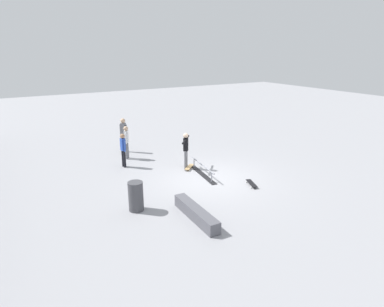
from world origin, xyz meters
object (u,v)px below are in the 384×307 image
(grind_rail, at_px, (202,170))
(skate_ledge, at_px, (196,213))
(loose_skateboard_black, at_px, (252,183))
(bystander_white_shirt, at_px, (126,141))
(trash_bin, at_px, (136,196))
(skater_main, at_px, (186,148))
(bystander_grey_shirt, at_px, (124,133))
(skateboard_main, at_px, (189,167))
(bystander_blue_shirt, at_px, (123,148))

(grind_rail, xyz_separation_m, skate_ledge, (-3.12, 2.18, 0.00))
(skate_ledge, xyz_separation_m, loose_skateboard_black, (1.18, -3.22, -0.12))
(bystander_white_shirt, relative_size, loose_skateboard_black, 1.93)
(grind_rail, bearing_deg, trash_bin, 122.74)
(grind_rail, bearing_deg, skate_ledge, 153.11)
(skater_main, distance_m, bystander_grey_shirt, 4.04)
(grind_rail, bearing_deg, bystander_grey_shirt, 28.18)
(grind_rail, height_order, skateboard_main, grind_rail)
(bystander_grey_shirt, bearing_deg, skate_ledge, 129.17)
(trash_bin, bearing_deg, loose_skateboard_black, -93.81)
(bystander_grey_shirt, height_order, trash_bin, bystander_grey_shirt)
(grind_rail, xyz_separation_m, bystander_grey_shirt, (4.74, 1.74, 0.79))
(grind_rail, relative_size, bystander_grey_shirt, 1.40)
(skate_ledge, distance_m, bystander_blue_shirt, 5.72)
(trash_bin, bearing_deg, skater_main, -51.70)
(skater_main, distance_m, trash_bin, 4.26)
(bystander_grey_shirt, relative_size, loose_skateboard_black, 2.11)
(grind_rail, distance_m, trash_bin, 3.93)
(bystander_white_shirt, bearing_deg, bystander_grey_shirt, 19.25)
(grind_rail, height_order, bystander_blue_shirt, bystander_blue_shirt)
(bystander_white_shirt, relative_size, bystander_grey_shirt, 0.92)
(bystander_white_shirt, xyz_separation_m, bystander_grey_shirt, (1.15, -0.26, 0.08))
(grind_rail, bearing_deg, skater_main, 21.30)
(skater_main, bearing_deg, skateboard_main, -94.04)
(bystander_blue_shirt, bearing_deg, skater_main, -132.24)
(skate_ledge, bearing_deg, bystander_blue_shirt, 3.44)
(grind_rail, relative_size, skater_main, 1.52)
(skater_main, relative_size, bystander_white_shirt, 1.01)
(skateboard_main, xyz_separation_m, loose_skateboard_black, (-2.82, -1.16, 0.00))
(skate_ledge, height_order, skateboard_main, skate_ledge)
(skateboard_main, height_order, bystander_blue_shirt, bystander_blue_shirt)
(loose_skateboard_black, bearing_deg, bystander_blue_shirt, 57.77)
(skateboard_main, bearing_deg, bystander_grey_shirt, 70.95)
(grind_rail, xyz_separation_m, loose_skateboard_black, (-1.94, -1.04, -0.12))
(skater_main, xyz_separation_m, skateboard_main, (-0.11, -0.11, -0.86))
(skate_ledge, height_order, bystander_grey_shirt, bystander_grey_shirt)
(bystander_blue_shirt, bearing_deg, bystander_white_shirt, -34.80)
(skate_ledge, distance_m, skater_main, 4.61)
(skater_main, bearing_deg, bystander_grey_shirt, 62.61)
(bystander_grey_shirt, distance_m, loose_skateboard_black, 7.29)
(grind_rail, relative_size, bystander_blue_shirt, 1.60)
(skate_ledge, height_order, bystander_blue_shirt, bystander_blue_shirt)
(skateboard_main, bearing_deg, loose_skateboard_black, -109.38)
(skateboard_main, height_order, bystander_grey_shirt, bystander_grey_shirt)
(skater_main, height_order, loose_skateboard_black, skater_main)
(skateboard_main, xyz_separation_m, bystander_grey_shirt, (3.86, 1.61, 0.91))
(skate_ledge, relative_size, skateboard_main, 3.15)
(bystander_blue_shirt, height_order, loose_skateboard_black, bystander_blue_shirt)
(bystander_blue_shirt, bearing_deg, skateboard_main, -132.80)
(skater_main, bearing_deg, bystander_white_shirt, 74.94)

